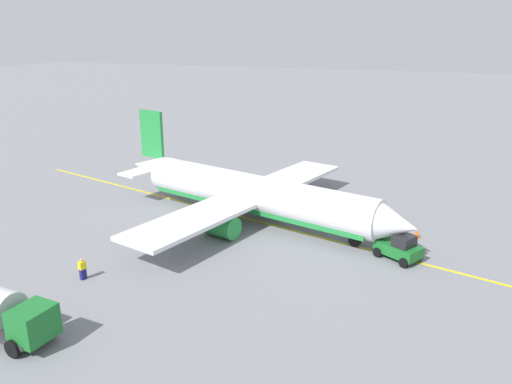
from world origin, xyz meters
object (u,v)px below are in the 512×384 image
Objects in this scene: safety_cone_nose at (417,234)px; pushback_tug at (399,248)px; safety_cone_wingtip at (421,248)px; refueling_worker at (83,269)px; airplane at (252,194)px.

pushback_tug is at bearing -100.89° from safety_cone_nose.
safety_cone_wingtip is at bearing 55.96° from pushback_tug.
safety_cone_nose is 2.98m from safety_cone_wingtip.
pushback_tug is 25.16m from refueling_worker.
airplane is 54.55× the size of safety_cone_wingtip.
airplane reaches higher than pushback_tug.
pushback_tug reaches higher than refueling_worker.
refueling_worker is 2.32× the size of safety_cone_nose.
safety_cone_wingtip is (23.48, 14.64, -0.52)m from refueling_worker.
refueling_worker is 27.68m from safety_cone_wingtip.
pushback_tug is 5.37m from safety_cone_nose.
safety_cone_nose reaches higher than safety_cone_wingtip.
refueling_worker is at bearing -150.65° from pushback_tug.
pushback_tug is 6.79× the size of safety_cone_wingtip.
airplane is 15.31m from pushback_tug.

